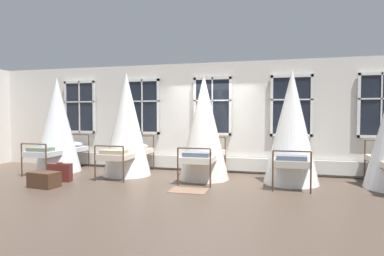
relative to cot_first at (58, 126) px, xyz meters
name	(u,v)px	position (x,y,z in m)	size (l,w,h in m)	color
ground	(202,180)	(4.29, -0.19, -1.30)	(26.36, 26.36, 0.00)	#4C3D33
back_wall_with_windows	(213,117)	(4.29, 1.19, 0.26)	(14.18, 0.10, 3.10)	silver
window_bank	(212,137)	(4.29, 1.07, -0.29)	(9.67, 0.10, 2.61)	black
cot_first	(58,126)	(0.00, 0.00, 0.00)	(1.28, 1.97, 2.68)	#4C3323
cot_second	(127,126)	(2.17, -0.01, 0.04)	(1.28, 1.96, 2.76)	#4C3323
cot_third	(204,129)	(4.29, 0.04, -0.02)	(1.28, 1.96, 2.64)	#4C3323
cot_fourth	(292,128)	(6.42, 0.02, 0.01)	(1.28, 1.97, 2.70)	#4C3323
rug_third	(189,190)	(4.29, -1.37, -1.29)	(0.80, 0.56, 0.01)	brown
suitcase_dark	(60,172)	(1.00, -1.25, -1.07)	(0.59, 0.30, 0.47)	#5B231E
travel_trunk	(44,180)	(1.08, -1.91, -1.12)	(0.64, 0.40, 0.35)	#472D1E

